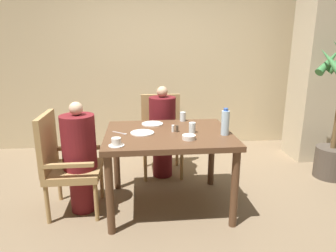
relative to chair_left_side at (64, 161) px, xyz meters
name	(u,v)px	position (x,y,z in m)	size (l,w,h in m)	color
ground_plane	(168,205)	(1.00, 0.00, -0.52)	(16.00, 16.00, 0.00)	#7A664C
wall_back	(156,57)	(1.00, 1.98, 0.88)	(8.00, 0.06, 2.80)	#C6B289
pillar_stone	(318,63)	(3.19, 1.22, 0.83)	(0.54, 0.54, 2.70)	#BCAD8E
dining_table	(168,142)	(1.00, 0.00, 0.16)	(1.21, 0.97, 0.78)	brown
chair_left_side	(64,161)	(0.00, 0.00, 0.00)	(0.50, 0.50, 0.98)	#A88451
diner_in_left_chair	(80,157)	(0.15, 0.00, 0.04)	(0.32, 0.32, 1.09)	maroon
chair_far_side	(161,132)	(1.00, 0.88, 0.00)	(0.50, 0.50, 0.98)	#A88451
diner_in_far_chair	(162,131)	(1.00, 0.73, 0.06)	(0.32, 0.32, 1.12)	#5B1419
potted_palm	(335,129)	(3.06, 0.48, 0.10)	(0.55, 0.58, 1.70)	#4C4238
plate_main_left	(152,124)	(0.86, 0.31, 0.26)	(0.23, 0.23, 0.01)	white
plate_main_right	(142,133)	(0.75, -0.01, 0.26)	(0.23, 0.23, 0.01)	white
teacup_with_saucer	(116,142)	(0.53, -0.35, 0.29)	(0.13, 0.13, 0.07)	white
bowl_small	(189,137)	(1.16, -0.24, 0.28)	(0.12, 0.12, 0.04)	white
water_bottle	(225,122)	(1.52, -0.13, 0.38)	(0.07, 0.07, 0.25)	silver
glass_tall_near	(192,128)	(1.22, -0.04, 0.31)	(0.06, 0.06, 0.10)	silver
glass_tall_mid	(183,117)	(1.20, 0.42, 0.31)	(0.06, 0.06, 0.10)	silver
salt_shaker	(173,128)	(1.04, 0.01, 0.29)	(0.03, 0.03, 0.07)	white
pepper_shaker	(177,129)	(1.08, 0.01, 0.29)	(0.03, 0.03, 0.06)	#4C3D2D
fork_beside_plate	(121,133)	(0.55, 0.01, 0.26)	(0.14, 0.12, 0.00)	silver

